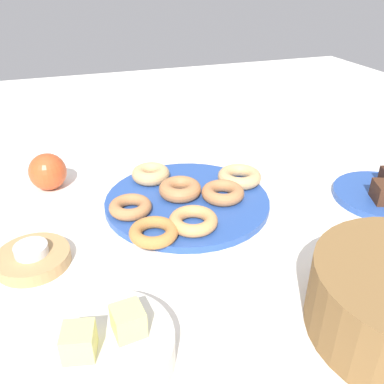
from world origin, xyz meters
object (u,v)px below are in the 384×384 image
cake_plate (383,196)px  tealight (31,249)px  donut_plate (187,201)px  donut_5 (151,174)px  fruit_bowl (107,350)px  donut_2 (239,177)px  donut_0 (180,189)px  apple (48,172)px  donut_6 (130,207)px  melon_chunk_left (128,321)px  donut_3 (223,193)px  donut_1 (193,221)px  donut_4 (154,232)px  melon_chunk_right (79,342)px  candle_holder (33,258)px

cake_plate → tealight: size_ratio=3.80×
donut_plate → tealight: 0.31m
donut_5 → fruit_bowl: bearing=69.4°
tealight → donut_2: bearing=-163.3°
donut_0 → donut_plate: bearing=123.6°
apple → donut_6: bearing=128.5°
donut_0 → donut_6: donut_0 is taller
donut_plate → melon_chunk_left: 0.38m
donut_0 → apple: size_ratio=1.09×
donut_6 → donut_plate: bearing=-172.4°
donut_6 → fruit_bowl: size_ratio=0.49×
donut_6 → tealight: 0.20m
donut_2 → donut_5: (0.18, -0.07, 0.00)m
donut_3 → tealight: 0.37m
donut_0 → donut_1: 0.12m
melon_chunk_left → apple: size_ratio=0.45×
donut_5 → fruit_bowl: (0.16, 0.43, -0.01)m
donut_4 → tealight: same height
donut_plate → donut_4: (0.10, 0.11, 0.02)m
donut_1 → donut_2: donut_2 is taller
donut_1 → donut_4: (0.08, 0.01, -0.00)m
donut_4 → melon_chunk_left: melon_chunk_left is taller
fruit_bowl → melon_chunk_right: bearing=23.2°
donut_2 → cake_plate: donut_2 is taller
donut_plate → melon_chunk_left: bearing=60.9°
donut_2 → donut_5: 0.19m
cake_plate → candle_holder: size_ratio=1.71×
donut_3 → melon_chunk_left: size_ratio=2.39×
donut_2 → tealight: size_ratio=1.75×
donut_1 → fruit_bowl: size_ratio=0.53×
donut_0 → melon_chunk_left: melon_chunk_left is taller
donut_2 → melon_chunk_left: size_ratio=2.60×
donut_2 → candle_holder: donut_2 is taller
donut_plate → candle_holder: size_ratio=2.79×
donut_plate → apple: 0.31m
melon_chunk_right → apple: bearing=-87.7°
tealight → melon_chunk_left: 0.26m
donut_plate → donut_3: (-0.07, 0.02, 0.02)m
candle_holder → melon_chunk_right: (-0.06, 0.24, 0.05)m
cake_plate → melon_chunk_left: size_ratio=5.64×
donut_6 → fruit_bowl: fruit_bowl is taller
candle_holder → melon_chunk_right: size_ratio=3.30×
donut_1 → donut_plate: bearing=-102.2°
fruit_bowl → melon_chunk_left: 0.05m
donut_0 → cake_plate: size_ratio=0.42×
donut_2 → melon_chunk_right: melon_chunk_right is taller
candle_holder → donut_plate: bearing=-161.5°
donut_5 → fruit_bowl: donut_5 is taller
donut_1 → melon_chunk_right: melon_chunk_right is taller
donut_plate → melon_chunk_right: 0.42m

